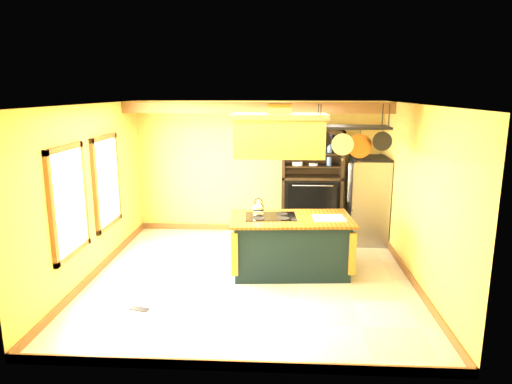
# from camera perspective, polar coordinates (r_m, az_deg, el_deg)

# --- Properties ---
(floor) EXTENTS (5.00, 5.00, 0.00)m
(floor) POSITION_cam_1_polar(r_m,az_deg,el_deg) (7.37, -0.62, -10.59)
(floor) COLOR beige
(floor) RESTS_ON ground
(ceiling) EXTENTS (5.00, 5.00, 0.00)m
(ceiling) POSITION_cam_1_polar(r_m,az_deg,el_deg) (6.78, -0.67, 10.90)
(ceiling) COLOR white
(ceiling) RESTS_ON wall_back
(wall_back) EXTENTS (5.00, 0.02, 2.70)m
(wall_back) POSITION_cam_1_polar(r_m,az_deg,el_deg) (9.40, 0.37, 3.09)
(wall_back) COLOR #C29347
(wall_back) RESTS_ON floor
(wall_front) EXTENTS (5.00, 0.02, 2.70)m
(wall_front) POSITION_cam_1_polar(r_m,az_deg,el_deg) (4.55, -2.74, -7.29)
(wall_front) COLOR #C29347
(wall_front) RESTS_ON floor
(wall_left) EXTENTS (0.02, 5.00, 2.70)m
(wall_left) POSITION_cam_1_polar(r_m,az_deg,el_deg) (7.54, -19.97, -0.04)
(wall_left) COLOR #C29347
(wall_left) RESTS_ON floor
(wall_right) EXTENTS (0.02, 5.00, 2.70)m
(wall_right) POSITION_cam_1_polar(r_m,az_deg,el_deg) (7.23, 19.54, -0.52)
(wall_right) COLOR #C29347
(wall_right) RESTS_ON floor
(ceiling_beam) EXTENTS (5.00, 0.15, 0.20)m
(ceiling_beam) POSITION_cam_1_polar(r_m,az_deg,el_deg) (8.48, 0.11, 10.49)
(ceiling_beam) COLOR brown
(ceiling_beam) RESTS_ON ceiling
(window_near) EXTENTS (0.06, 1.06, 1.56)m
(window_near) POSITION_cam_1_polar(r_m,az_deg,el_deg) (6.80, -22.33, -1.10)
(window_near) COLOR brown
(window_near) RESTS_ON wall_left
(window_far) EXTENTS (0.06, 1.06, 1.56)m
(window_far) POSITION_cam_1_polar(r_m,az_deg,el_deg) (8.06, -18.13, 1.23)
(window_far) COLOR brown
(window_far) RESTS_ON wall_left
(kitchen_island) EXTENTS (2.01, 1.21, 1.11)m
(kitchen_island) POSITION_cam_1_polar(r_m,az_deg,el_deg) (7.43, 4.32, -6.54)
(kitchen_island) COLOR black
(kitchen_island) RESTS_ON floor
(range_hood) EXTENTS (1.44, 0.81, 0.80)m
(range_hood) POSITION_cam_1_polar(r_m,az_deg,el_deg) (7.05, 2.94, 7.26)
(range_hood) COLOR #B1932C
(range_hood) RESTS_ON ceiling
(pot_rack) EXTENTS (1.17, 0.55, 0.83)m
(pot_rack) POSITION_cam_1_polar(r_m,az_deg,el_deg) (7.13, 11.91, 7.21)
(pot_rack) COLOR black
(pot_rack) RESTS_ON ceiling
(refrigerator) EXTENTS (0.71, 0.83, 1.63)m
(refrigerator) POSITION_cam_1_polar(r_m,az_deg,el_deg) (9.07, 13.73, -1.24)
(refrigerator) COLOR gray
(refrigerator) RESTS_ON floor
(hutch) EXTENTS (1.21, 0.55, 2.14)m
(hutch) POSITION_cam_1_polar(r_m,az_deg,el_deg) (9.28, 6.92, -0.34)
(hutch) COLOR black
(hutch) RESTS_ON floor
(floor_register) EXTENTS (0.30, 0.19, 0.01)m
(floor_register) POSITION_cam_1_polar(r_m,az_deg,el_deg) (6.57, -14.41, -13.96)
(floor_register) COLOR black
(floor_register) RESTS_ON floor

